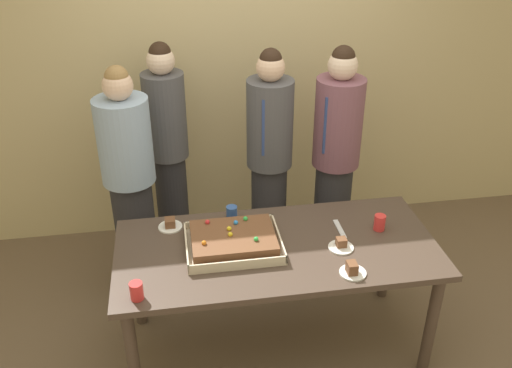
{
  "coord_description": "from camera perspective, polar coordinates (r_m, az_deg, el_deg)",
  "views": [
    {
      "loc": [
        -0.55,
        -2.62,
        2.71
      ],
      "look_at": [
        -0.1,
        0.15,
        1.14
      ],
      "focal_mm": 38.84,
      "sensor_mm": 36.0,
      "label": 1
    }
  ],
  "objects": [
    {
      "name": "sheet_cake",
      "position": [
        3.26,
        -2.36,
        -5.87
      ],
      "size": [
        0.56,
        0.44,
        0.12
      ],
      "color": "beige",
      "rests_on": "party_table"
    },
    {
      "name": "cake_server_utensil",
      "position": [
        3.48,
        8.62,
        -4.59
      ],
      "size": [
        0.03,
        0.2,
        0.01
      ],
      "primitive_type": "cube",
      "color": "silver",
      "rests_on": "party_table"
    },
    {
      "name": "person_striped_tie_right",
      "position": [
        4.08,
        8.18,
        2.61
      ],
      "size": [
        0.34,
        0.34,
        1.73
      ],
      "rotation": [
        0.0,
        0.0,
        -2.38
      ],
      "color": "#28282D",
      "rests_on": "ground_plane"
    },
    {
      "name": "person_serving_front",
      "position": [
        4.0,
        1.38,
        2.36
      ],
      "size": [
        0.33,
        0.33,
        1.72
      ],
      "rotation": [
        0.0,
        0.0,
        -1.98
      ],
      "color": "#28282D",
      "rests_on": "ground_plane"
    },
    {
      "name": "drink_cup_far_end",
      "position": [
        3.5,
        -2.51,
        -3.06
      ],
      "size": [
        0.07,
        0.07,
        0.1
      ],
      "primitive_type": "cylinder",
      "color": "#2D5199",
      "rests_on": "party_table"
    },
    {
      "name": "ground_plane",
      "position": [
        3.81,
        1.97,
        -16.11
      ],
      "size": [
        12.0,
        12.0,
        0.0
      ],
      "primitive_type": "plane",
      "color": "brown"
    },
    {
      "name": "plated_slice_near_right",
      "position": [
        3.31,
        8.75,
        -6.25
      ],
      "size": [
        0.15,
        0.15,
        0.06
      ],
      "color": "white",
      "rests_on": "party_table"
    },
    {
      "name": "plated_slice_far_left",
      "position": [
        3.12,
        9.89,
        -8.74
      ],
      "size": [
        0.15,
        0.15,
        0.08
      ],
      "color": "white",
      "rests_on": "party_table"
    },
    {
      "name": "person_green_shirt_behind",
      "position": [
        4.19,
        -9.03,
        3.44
      ],
      "size": [
        0.3,
        0.3,
        1.72
      ],
      "rotation": [
        0.0,
        0.0,
        -1.27
      ],
      "color": "#28282D",
      "rests_on": "ground_plane"
    },
    {
      "name": "person_far_right_suit",
      "position": [
        3.89,
        -12.86,
        0.21
      ],
      "size": [
        0.36,
        0.36,
        1.69
      ],
      "rotation": [
        0.0,
        0.0,
        -0.89
      ],
      "color": "#28282D",
      "rests_on": "ground_plane"
    },
    {
      "name": "drink_cup_nearest",
      "position": [
        2.96,
        -12.21,
        -10.72
      ],
      "size": [
        0.07,
        0.07,
        0.1
      ],
      "primitive_type": "cylinder",
      "color": "red",
      "rests_on": "party_table"
    },
    {
      "name": "interior_back_panel",
      "position": [
        4.42,
        -1.76,
        13.39
      ],
      "size": [
        8.0,
        0.12,
        3.0
      ],
      "primitive_type": "cube",
      "color": "#CCB784",
      "rests_on": "ground_plane"
    },
    {
      "name": "party_table",
      "position": [
        3.35,
        2.17,
        -7.71
      ],
      "size": [
        1.9,
        0.87,
        0.79
      ],
      "color": "#47382D",
      "rests_on": "ground_plane"
    },
    {
      "name": "plated_slice_near_left",
      "position": [
        3.49,
        -8.83,
        -4.15
      ],
      "size": [
        0.15,
        0.15,
        0.06
      ],
      "color": "white",
      "rests_on": "party_table"
    },
    {
      "name": "drink_cup_middle",
      "position": [
        3.5,
        12.62,
        -3.89
      ],
      "size": [
        0.07,
        0.07,
        0.1
      ],
      "primitive_type": "cylinder",
      "color": "red",
      "rests_on": "party_table"
    }
  ]
}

